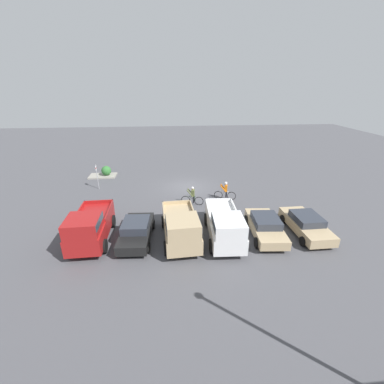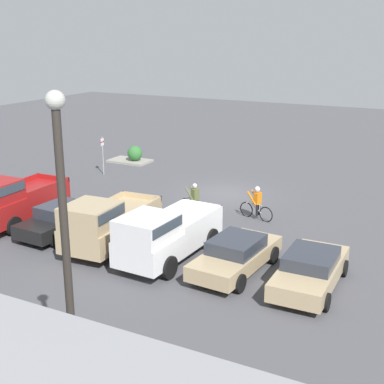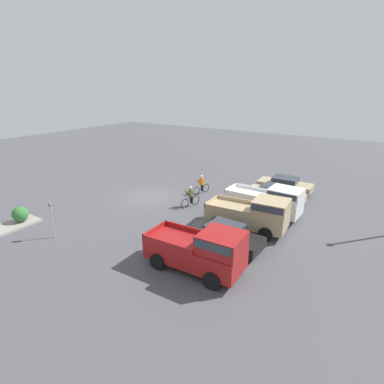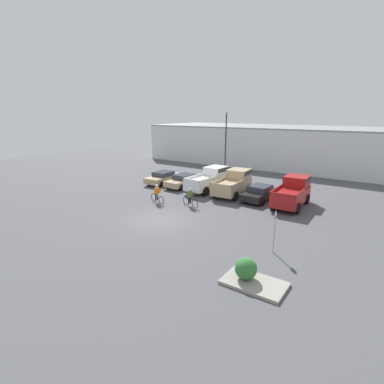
{
  "view_description": "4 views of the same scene",
  "coord_description": "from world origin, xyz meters",
  "views": [
    {
      "loc": [
        1.64,
        23.26,
        9.27
      ],
      "look_at": [
        -0.09,
        4.13,
        1.2
      ],
      "focal_mm": 24.0,
      "sensor_mm": 36.0,
      "label": 1
    },
    {
      "loc": [
        -11.47,
        26.12,
        8.58
      ],
      "look_at": [
        -0.09,
        4.13,
        1.2
      ],
      "focal_mm": 50.0,
      "sensor_mm": 36.0,
      "label": 2
    },
    {
      "loc": [
        17.7,
        15.51,
        8.71
      ],
      "look_at": [
        -0.09,
        4.13,
        1.2
      ],
      "focal_mm": 28.0,
      "sensor_mm": 36.0,
      "label": 3
    },
    {
      "loc": [
        13.49,
        -15.45,
        7.6
      ],
      "look_at": [
        -0.09,
        4.13,
        1.2
      ],
      "focal_mm": 28.0,
      "sensor_mm": 36.0,
      "label": 4
    }
  ],
  "objects": [
    {
      "name": "sedan_1",
      "position": [
        -4.49,
        9.07,
        0.69
      ],
      "size": [
        2.24,
        4.62,
        1.34
      ],
      "color": "tan",
      "rests_on": "ground_plane"
    },
    {
      "name": "pickup_truck_1",
      "position": [
        1.08,
        9.48,
        1.15
      ],
      "size": [
        2.49,
        5.15,
        2.23
      ],
      "color": "tan",
      "rests_on": "ground_plane"
    },
    {
      "name": "curb_island",
      "position": [
        8.95,
        -3.95,
        0.07
      ],
      "size": [
        2.82,
        1.73,
        0.15
      ],
      "primitive_type": "cube",
      "color": "gray",
      "rests_on": "ground_plane"
    },
    {
      "name": "cyclist_0",
      "position": [
        -0.14,
        3.96,
        0.78
      ],
      "size": [
        1.83,
        0.6,
        1.62
      ],
      "color": "black",
      "rests_on": "ground_plane"
    },
    {
      "name": "sedan_0",
      "position": [
        -7.29,
        9.05,
        0.67
      ],
      "size": [
        2.06,
        4.52,
        1.32
      ],
      "color": "tan",
      "rests_on": "ground_plane"
    },
    {
      "name": "pickup_truck_2",
      "position": [
        6.7,
        9.03,
        1.2
      ],
      "size": [
        2.34,
        4.97,
        2.33
      ],
      "color": "maroon",
      "rests_on": "ground_plane"
    },
    {
      "name": "shrub",
      "position": [
        8.51,
        -3.93,
        0.66
      ],
      "size": [
        1.02,
        1.02,
        1.02
      ],
      "color": "#337033",
      "rests_on": "curb_island"
    },
    {
      "name": "sedan_2",
      "position": [
        3.91,
        8.9,
        0.68
      ],
      "size": [
        2.16,
        4.39,
        1.35
      ],
      "color": "black",
      "rests_on": "ground_plane"
    },
    {
      "name": "fire_lane_sign",
      "position": [
        8.5,
        -0.32,
        1.46
      ],
      "size": [
        0.06,
        0.3,
        2.42
      ],
      "color": "#9E9EA3",
      "rests_on": "ground_plane"
    },
    {
      "name": "cyclist_1",
      "position": [
        -3.07,
        3.17,
        0.83
      ],
      "size": [
        1.85,
        0.6,
        1.66
      ],
      "color": "black",
      "rests_on": "ground_plane"
    },
    {
      "name": "ground_plane",
      "position": [
        0.0,
        0.0,
        0.0
      ],
      "size": [
        80.0,
        80.0,
        0.0
      ],
      "primitive_type": "plane",
      "color": "#4C4C51"
    },
    {
      "name": "pickup_truck_0",
      "position": [
        -1.67,
        9.53,
        1.15
      ],
      "size": [
        2.33,
        5.34,
        2.21
      ],
      "color": "white",
      "rests_on": "ground_plane"
    }
  ]
}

